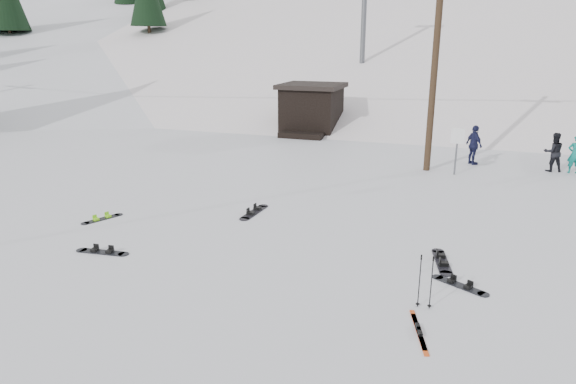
% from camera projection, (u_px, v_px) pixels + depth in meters
% --- Properties ---
extents(ground, '(200.00, 200.00, 0.00)m').
position_uv_depth(ground, '(241.00, 347.00, 8.92)').
color(ground, silver).
rests_on(ground, ground).
extents(ski_slope, '(60.00, 85.24, 65.97)m').
position_uv_depth(ski_slope, '(430.00, 186.00, 62.13)').
color(ski_slope, white).
rests_on(ski_slope, ground).
extents(ridge_left, '(47.54, 95.03, 58.38)m').
position_uv_depth(ridge_left, '(142.00, 168.00, 66.83)').
color(ridge_left, silver).
rests_on(ridge_left, ground).
extents(treeline_left, '(20.00, 64.00, 10.00)m').
position_uv_depth(treeline_left, '(106.00, 88.00, 55.81)').
color(treeline_left, black).
rests_on(treeline_left, ground).
extents(treeline_crest, '(50.00, 6.00, 10.00)m').
position_uv_depth(treeline_crest, '(450.00, 71.00, 86.76)').
color(treeline_crest, black).
rests_on(treeline_crest, ski_slope).
extents(utility_pole, '(2.00, 0.26, 9.00)m').
position_uv_depth(utility_pole, '(436.00, 51.00, 19.62)').
color(utility_pole, '#3A2819').
rests_on(utility_pole, ground).
extents(trail_sign, '(0.50, 0.09, 1.85)m').
position_uv_depth(trail_sign, '(457.00, 143.00, 19.87)').
color(trail_sign, '#595B60').
rests_on(trail_sign, ground).
extents(lift_hut, '(3.40, 4.10, 2.75)m').
position_uv_depth(lift_hut, '(311.00, 108.00, 29.05)').
color(lift_hut, black).
rests_on(lift_hut, ground).
extents(hero_skis, '(0.49, 1.49, 0.08)m').
position_uv_depth(hero_skis, '(419.00, 331.00, 9.36)').
color(hero_skis, '#BC4013').
rests_on(hero_skis, ground).
extents(ski_poles, '(0.31, 0.08, 1.12)m').
position_uv_depth(ski_poles, '(425.00, 281.00, 10.07)').
color(ski_poles, black).
rests_on(ski_poles, ground).
extents(board_scatter_a, '(1.42, 0.40, 0.10)m').
position_uv_depth(board_scatter_a, '(102.00, 252.00, 12.84)').
color(board_scatter_a, black).
rests_on(board_scatter_a, ground).
extents(board_scatter_b, '(0.38, 1.63, 0.11)m').
position_uv_depth(board_scatter_b, '(254.00, 212.00, 15.80)').
color(board_scatter_b, black).
rests_on(board_scatter_b, ground).
extents(board_scatter_c, '(0.67, 1.22, 0.09)m').
position_uv_depth(board_scatter_c, '(102.00, 219.00, 15.22)').
color(board_scatter_c, black).
rests_on(board_scatter_c, ground).
extents(board_scatter_d, '(1.21, 0.78, 0.09)m').
position_uv_depth(board_scatter_d, '(460.00, 285.00, 11.11)').
color(board_scatter_d, black).
rests_on(board_scatter_d, ground).
extents(board_scatter_f, '(0.56, 1.58, 0.11)m').
position_uv_depth(board_scatter_f, '(442.00, 261.00, 12.28)').
color(board_scatter_f, black).
rests_on(board_scatter_f, ground).
extents(skier_teal, '(0.59, 0.42, 1.53)m').
position_uv_depth(skier_teal, '(575.00, 154.00, 20.27)').
color(skier_teal, '#0B7167').
rests_on(skier_teal, ground).
extents(skier_dark, '(0.89, 0.76, 1.57)m').
position_uv_depth(skier_dark, '(553.00, 152.00, 20.55)').
color(skier_dark, black).
rests_on(skier_dark, ground).
extents(skier_navy, '(0.90, 1.03, 1.67)m').
position_uv_depth(skier_navy, '(474.00, 145.00, 21.68)').
color(skier_navy, '#181A3C').
rests_on(skier_navy, ground).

